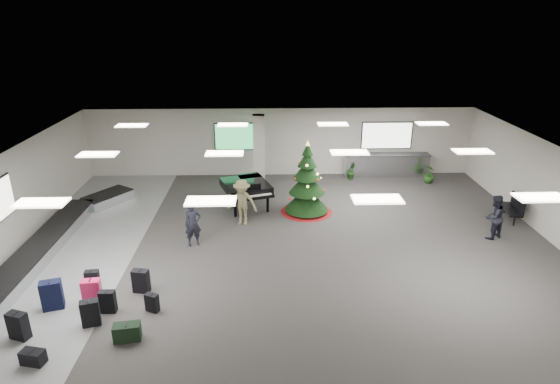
{
  "coord_description": "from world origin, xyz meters",
  "views": [
    {
      "loc": [
        -0.64,
        -14.36,
        7.38
      ],
      "look_at": [
        -0.2,
        1.0,
        1.41
      ],
      "focal_mm": 30.0,
      "sensor_mm": 36.0,
      "label": 1
    }
  ],
  "objects_px": {
    "traveler_b": "(242,202)",
    "bench": "(513,207)",
    "traveler_bench": "(494,217)",
    "grand_piano": "(246,187)",
    "traveler_a": "(193,224)",
    "baggage_carousel": "(54,239)",
    "potted_plant_left": "(352,172)",
    "christmas_tree": "(307,188)",
    "potted_plant_right": "(429,174)",
    "pink_suitcase": "(92,292)",
    "service_counter": "(386,165)"
  },
  "relations": [
    {
      "from": "traveler_b",
      "to": "bench",
      "type": "bearing_deg",
      "value": 14.15
    },
    {
      "from": "traveler_bench",
      "to": "bench",
      "type": "bearing_deg",
      "value": -160.84
    },
    {
      "from": "grand_piano",
      "to": "traveler_a",
      "type": "xyz_separation_m",
      "value": [
        -1.65,
        -3.16,
        -0.11
      ]
    },
    {
      "from": "baggage_carousel",
      "to": "bench",
      "type": "bearing_deg",
      "value": 5.65
    },
    {
      "from": "baggage_carousel",
      "to": "traveler_bench",
      "type": "distance_m",
      "value": 14.95
    },
    {
      "from": "grand_piano",
      "to": "potted_plant_left",
      "type": "xyz_separation_m",
      "value": [
        4.78,
        3.25,
        -0.51
      ]
    },
    {
      "from": "baggage_carousel",
      "to": "grand_piano",
      "type": "height_order",
      "value": "grand_piano"
    },
    {
      "from": "grand_piano",
      "to": "traveler_b",
      "type": "distance_m",
      "value": 1.53
    },
    {
      "from": "christmas_tree",
      "to": "traveler_a",
      "type": "distance_m",
      "value": 4.82
    },
    {
      "from": "grand_piano",
      "to": "bench",
      "type": "relative_size",
      "value": 1.71
    },
    {
      "from": "traveler_bench",
      "to": "potted_plant_right",
      "type": "relative_size",
      "value": 1.89
    },
    {
      "from": "pink_suitcase",
      "to": "service_counter",
      "type": "bearing_deg",
      "value": 37.62
    },
    {
      "from": "christmas_tree",
      "to": "grand_piano",
      "type": "relative_size",
      "value": 1.13
    },
    {
      "from": "baggage_carousel",
      "to": "pink_suitcase",
      "type": "distance_m",
      "value": 4.3
    },
    {
      "from": "christmas_tree",
      "to": "traveler_a",
      "type": "relative_size",
      "value": 1.88
    },
    {
      "from": "traveler_bench",
      "to": "potted_plant_right",
      "type": "height_order",
      "value": "traveler_bench"
    },
    {
      "from": "traveler_b",
      "to": "potted_plant_right",
      "type": "xyz_separation_m",
      "value": [
        8.33,
        4.21,
        -0.44
      ]
    },
    {
      "from": "grand_piano",
      "to": "traveler_b",
      "type": "xyz_separation_m",
      "value": [
        -0.09,
        -1.52,
        -0.02
      ]
    },
    {
      "from": "bench",
      "to": "traveler_b",
      "type": "xyz_separation_m",
      "value": [
        -10.17,
        -0.12,
        0.35
      ]
    },
    {
      "from": "christmas_tree",
      "to": "potted_plant_left",
      "type": "relative_size",
      "value": 3.96
    },
    {
      "from": "service_counter",
      "to": "potted_plant_right",
      "type": "height_order",
      "value": "service_counter"
    },
    {
      "from": "potted_plant_right",
      "to": "traveler_b",
      "type": "bearing_deg",
      "value": -153.2
    },
    {
      "from": "service_counter",
      "to": "traveler_a",
      "type": "relative_size",
      "value": 2.62
    },
    {
      "from": "traveler_b",
      "to": "potted_plant_right",
      "type": "distance_m",
      "value": 9.34
    },
    {
      "from": "traveler_a",
      "to": "traveler_bench",
      "type": "bearing_deg",
      "value": -21.0
    },
    {
      "from": "potted_plant_left",
      "to": "christmas_tree",
      "type": "bearing_deg",
      "value": -123.0
    },
    {
      "from": "baggage_carousel",
      "to": "potted_plant_right",
      "type": "bearing_deg",
      "value": 21.37
    },
    {
      "from": "christmas_tree",
      "to": "grand_piano",
      "type": "height_order",
      "value": "christmas_tree"
    },
    {
      "from": "traveler_bench",
      "to": "potted_plant_left",
      "type": "xyz_separation_m",
      "value": [
        -3.8,
        6.18,
        -0.43
      ]
    },
    {
      "from": "traveler_b",
      "to": "christmas_tree",
      "type": "bearing_deg",
      "value": 36.48
    },
    {
      "from": "christmas_tree",
      "to": "traveler_bench",
      "type": "bearing_deg",
      "value": -21.44
    },
    {
      "from": "pink_suitcase",
      "to": "potted_plant_left",
      "type": "height_order",
      "value": "pink_suitcase"
    },
    {
      "from": "service_counter",
      "to": "christmas_tree",
      "type": "distance_m",
      "value": 5.89
    },
    {
      "from": "christmas_tree",
      "to": "potted_plant_right",
      "type": "distance_m",
      "value": 6.7
    },
    {
      "from": "pink_suitcase",
      "to": "traveler_b",
      "type": "relative_size",
      "value": 0.44
    },
    {
      "from": "traveler_a",
      "to": "potted_plant_right",
      "type": "distance_m",
      "value": 11.49
    },
    {
      "from": "traveler_a",
      "to": "traveler_b",
      "type": "xyz_separation_m",
      "value": [
        1.56,
        1.63,
        0.09
      ]
    },
    {
      "from": "pink_suitcase",
      "to": "traveler_a",
      "type": "distance_m",
      "value": 4.06
    },
    {
      "from": "pink_suitcase",
      "to": "grand_piano",
      "type": "bearing_deg",
      "value": 52.27
    },
    {
      "from": "pink_suitcase",
      "to": "bench",
      "type": "relative_size",
      "value": 0.51
    },
    {
      "from": "traveler_a",
      "to": "traveler_bench",
      "type": "distance_m",
      "value": 10.23
    },
    {
      "from": "pink_suitcase",
      "to": "potted_plant_left",
      "type": "xyz_separation_m",
      "value": [
        8.66,
        9.78,
        -0.01
      ]
    },
    {
      "from": "traveler_a",
      "to": "potted_plant_left",
      "type": "distance_m",
      "value": 9.09
    },
    {
      "from": "traveler_b",
      "to": "potted_plant_left",
      "type": "height_order",
      "value": "traveler_b"
    },
    {
      "from": "baggage_carousel",
      "to": "bench",
      "type": "relative_size",
      "value": 6.47
    },
    {
      "from": "christmas_tree",
      "to": "bench",
      "type": "distance_m",
      "value": 7.79
    },
    {
      "from": "service_counter",
      "to": "grand_piano",
      "type": "height_order",
      "value": "grand_piano"
    },
    {
      "from": "service_counter",
      "to": "christmas_tree",
      "type": "relative_size",
      "value": 1.4
    },
    {
      "from": "traveler_b",
      "to": "potted_plant_left",
      "type": "distance_m",
      "value": 6.84
    },
    {
      "from": "baggage_carousel",
      "to": "pink_suitcase",
      "type": "height_order",
      "value": "pink_suitcase"
    }
  ]
}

